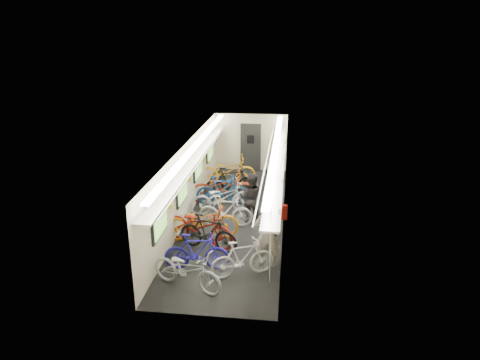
% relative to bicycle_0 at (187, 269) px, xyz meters
% --- Properties ---
extents(train_car_shell, '(10.00, 10.00, 10.00)m').
position_rel_bicycle_0_xyz_m(train_car_shell, '(0.24, 4.75, 1.17)').
color(train_car_shell, black).
rests_on(train_car_shell, ground).
extents(bicycle_0, '(1.94, 1.27, 0.96)m').
position_rel_bicycle_0_xyz_m(bicycle_0, '(0.00, 0.00, 0.00)').
color(bicycle_0, '#9EA0A3').
rests_on(bicycle_0, ground).
extents(bicycle_1, '(1.66, 0.62, 0.97)m').
position_rel_bicycle_0_xyz_m(bicycle_1, '(0.04, 0.82, 0.00)').
color(bicycle_1, '#221CAA').
rests_on(bicycle_1, ground).
extents(bicycle_2, '(2.26, 1.47, 1.12)m').
position_rel_bicycle_0_xyz_m(bicycle_2, '(-0.16, 2.13, 0.08)').
color(bicycle_2, maroon).
rests_on(bicycle_2, ground).
extents(bicycle_3, '(1.77, 0.95, 1.03)m').
position_rel_bicycle_0_xyz_m(bicycle_3, '(0.13, 1.85, 0.03)').
color(bicycle_3, black).
rests_on(bicycle_3, ground).
extents(bicycle_4, '(2.23, 1.24, 1.11)m').
position_rel_bicycle_0_xyz_m(bicycle_4, '(-0.17, 2.43, 0.07)').
color(bicycle_4, '#BB7111').
rests_on(bicycle_4, ground).
extents(bicycle_5, '(1.66, 0.51, 0.99)m').
position_rel_bicycle_0_xyz_m(bicycle_5, '(0.37, 3.37, 0.01)').
color(bicycle_5, silver).
rests_on(bicycle_5, ground).
extents(bicycle_6, '(2.21, 1.45, 1.10)m').
position_rel_bicycle_0_xyz_m(bicycle_6, '(0.11, 4.31, 0.07)').
color(bicycle_6, '#ADAEB2').
rests_on(bicycle_6, ground).
extents(bicycle_7, '(1.78, 0.79, 1.04)m').
position_rel_bicycle_0_xyz_m(bicycle_7, '(-0.01, 5.05, 0.04)').
color(bicycle_7, navy).
rests_on(bicycle_7, ground).
extents(bicycle_8, '(2.28, 1.21, 1.14)m').
position_rel_bicycle_0_xyz_m(bicycle_8, '(-0.00, 5.22, 0.09)').
color(bicycle_8, '#9D2A11').
rests_on(bicycle_8, ground).
extents(bicycle_9, '(1.99, 1.25, 1.16)m').
position_rel_bicycle_0_xyz_m(bicycle_9, '(0.21, 5.69, 0.10)').
color(bicycle_9, black).
rests_on(bicycle_9, ground).
extents(bicycle_10, '(2.26, 1.17, 1.13)m').
position_rel_bicycle_0_xyz_m(bicycle_10, '(-0.11, 7.08, 0.08)').
color(bicycle_10, orange).
rests_on(bicycle_10, ground).
extents(bicycle_11, '(1.64, 1.07, 0.96)m').
position_rel_bicycle_0_xyz_m(bicycle_11, '(1.19, 0.65, -0.00)').
color(bicycle_11, silver).
rests_on(bicycle_11, ground).
extents(passenger_near, '(0.67, 0.47, 1.74)m').
position_rel_bicycle_0_xyz_m(passenger_near, '(1.74, 1.18, 0.39)').
color(passenger_near, gray).
rests_on(passenger_near, ground).
extents(passenger_mid, '(0.87, 0.74, 1.59)m').
position_rel_bicycle_0_xyz_m(passenger_mid, '(1.11, 3.76, 0.31)').
color(passenger_mid, black).
rests_on(passenger_mid, ground).
extents(backpack, '(0.27, 0.16, 0.38)m').
position_rel_bicycle_0_xyz_m(backpack, '(2.08, 1.68, 0.80)').
color(backpack, red).
rests_on(backpack, passenger_near).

